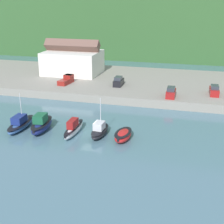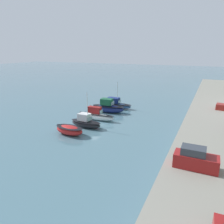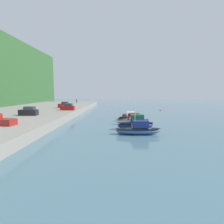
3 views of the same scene
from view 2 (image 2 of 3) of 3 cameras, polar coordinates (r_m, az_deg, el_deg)
ground_plane at (r=39.87m, az=-5.16°, el=-3.17°), size 320.00×320.00×0.00m
moored_boat_0 at (r=50.24m, az=0.72°, el=2.01°), size 2.52×7.93×6.12m
moored_boat_1 at (r=46.75m, az=-1.05°, el=1.22°), size 3.00×7.21×2.98m
moored_boat_2 at (r=41.91m, az=-4.21°, el=-0.83°), size 1.55×7.51×2.57m
moored_boat_3 at (r=38.18m, az=-6.92°, el=-2.69°), size 2.33×5.91×6.25m
moored_boat_4 at (r=35.42m, az=-11.06°, el=-4.60°), size 2.79×5.16×1.46m
parked_car_2 at (r=23.45m, az=20.94°, el=-11.45°), size 1.81×4.20×2.16m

